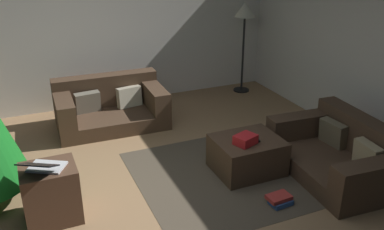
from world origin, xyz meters
TOP-DOWN VIEW (x-y plane):
  - ground_plane at (0.00, 0.00)m, footprint 6.40×6.40m
  - rear_partition at (0.00, 3.14)m, footprint 6.40×0.12m
  - couch_left at (0.08, 2.25)m, footprint 1.58×0.98m
  - couch_right at (2.25, -0.23)m, footprint 1.10×1.60m
  - ottoman at (1.24, 0.25)m, footprint 0.77×0.65m
  - gift_box at (1.16, 0.16)m, footprint 0.29×0.26m
  - tv_remote at (1.32, 0.21)m, footprint 0.07×0.17m
  - side_table at (-0.98, 0.20)m, footprint 0.52×0.44m
  - laptop at (-1.01, 0.15)m, footprint 0.47×0.49m
  - book_stack at (1.22, -0.49)m, footprint 0.26×0.20m
  - corner_lamp at (2.58, 2.72)m, footprint 0.36×0.36m
  - area_rug at (1.24, 0.25)m, footprint 2.60×2.00m

SIDE VIEW (x-z plane):
  - ground_plane at x=0.00m, z-range 0.00..0.00m
  - area_rug at x=1.24m, z-range 0.00..0.01m
  - book_stack at x=1.22m, z-range 0.00..0.10m
  - ottoman at x=1.24m, z-range 0.00..0.42m
  - couch_right at x=2.25m, z-range -0.07..0.57m
  - couch_left at x=0.08m, z-range -0.07..0.61m
  - side_table at x=-0.98m, z-range 0.00..0.58m
  - tv_remote at x=1.32m, z-range 0.42..0.44m
  - gift_box at x=1.16m, z-range 0.42..0.52m
  - laptop at x=-1.01m, z-range 0.54..0.72m
  - rear_partition at x=0.00m, z-range 0.00..2.60m
  - corner_lamp at x=2.58m, z-range 0.55..2.11m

